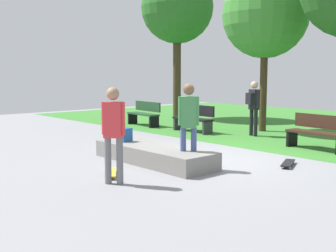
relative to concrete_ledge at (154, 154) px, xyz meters
The scene contains 13 objects.
ground_plane 1.61m from the concrete_ledge, 66.85° to the left, with size 28.00×28.00×0.00m, color gray.
concrete_ledge is the anchor object (origin of this frame).
backpack_on_ledge 0.99m from the concrete_ledge, behind, with size 0.28×0.20×0.32m, color #1E4C8C.
skater_performing_trick 2.12m from the concrete_ledge, 61.11° to the right, with size 0.37×0.36×1.74m.
skater_watching 1.29m from the concrete_ledge, ahead, with size 0.37×0.37×1.77m.
skateboard_by_ledge 1.45m from the concrete_ledge, 74.85° to the right, with size 0.77×0.62×0.08m.
skateboard_spare 2.92m from the concrete_ledge, 41.68° to the left, with size 0.51×0.81×0.08m.
park_bench_far_left 5.18m from the concrete_ledge, 124.90° to the left, with size 1.62×0.55×0.91m.
park_bench_near_path 4.51m from the concrete_ledge, 69.31° to the left, with size 1.64×0.61×0.91m.
park_bench_far_right 6.80m from the concrete_ledge, 143.18° to the left, with size 1.63×0.60×0.91m.
tree_broad_elm 10.68m from the concrete_ledge, 134.07° to the left, with size 3.14×3.14×6.41m.
tree_leaning_ash 7.36m from the concrete_ledge, 104.05° to the left, with size 2.88×2.88×5.37m.
pedestrian_with_backpack 5.13m from the concrete_ledge, 101.81° to the left, with size 0.42×0.40×1.74m.
Camera 1 is at (6.55, -7.43, 1.98)m, focal length 45.54 mm.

